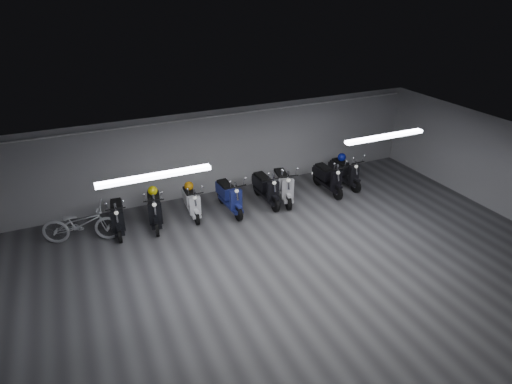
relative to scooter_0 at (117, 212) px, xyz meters
name	(u,v)px	position (x,y,z in m)	size (l,w,h in m)	color
floor	(298,272)	(3.70, -3.72, -0.64)	(14.00, 10.00, 0.01)	#3D3D40
ceiling	(304,167)	(3.70, -3.72, 2.17)	(14.00, 10.00, 0.01)	gray
back_wall	(225,151)	(3.70, 1.29, 0.77)	(14.00, 0.01, 2.80)	#949597
right_wall	(511,172)	(10.71, -3.72, 0.77)	(0.01, 10.00, 2.80)	#949597
fluor_strip_left	(155,176)	(0.70, -2.72, 2.11)	(2.40, 0.18, 0.08)	white
fluor_strip_right	(385,137)	(6.70, -2.72, 2.11)	(2.40, 0.18, 0.08)	white
conduit	(225,115)	(3.70, 1.20, 1.99)	(0.05, 0.05, 13.60)	white
scooter_0	(117,212)	(0.00, 0.00, 0.00)	(0.57, 1.70, 1.27)	black
scooter_1	(154,204)	(1.03, -0.05, 0.05)	(0.61, 1.83, 1.36)	black
scooter_2	(191,198)	(2.14, 0.03, -0.03)	(0.54, 1.63, 1.21)	silver
scooter_4	(229,191)	(3.27, -0.19, 0.05)	(0.61, 1.83, 1.36)	navy
scooter_5	(266,184)	(4.52, -0.16, 0.05)	(0.61, 1.84, 1.37)	black
scooter_6	(283,181)	(5.09, -0.21, 0.07)	(0.63, 1.89, 1.40)	#B3B2B7
scooter_7	(328,174)	(6.73, -0.29, 0.03)	(0.60, 1.79, 1.33)	black
scooter_8	(346,168)	(7.53, -0.11, 0.03)	(0.59, 1.78, 1.32)	black
bicycle	(80,220)	(-0.96, -0.08, 0.02)	(0.72, 2.03, 1.31)	silver
helmet_0	(189,186)	(2.15, 0.26, 0.26)	(0.28, 0.28, 0.28)	#C87D0B
helmet_1	(342,157)	(7.52, 0.14, 0.33)	(0.28, 0.28, 0.28)	navy
helmet_2	(153,191)	(1.07, 0.20, 0.35)	(0.28, 0.28, 0.28)	yellow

